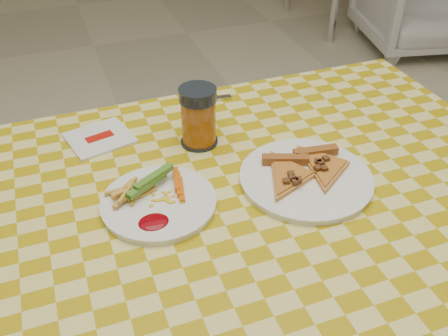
{
  "coord_description": "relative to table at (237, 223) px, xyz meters",
  "views": [
    {
      "loc": [
        -0.28,
        -0.69,
        1.39
      ],
      "look_at": [
        -0.0,
        0.07,
        0.78
      ],
      "focal_mm": 40.0,
      "sensor_mm": 36.0,
      "label": 1
    }
  ],
  "objects": [
    {
      "name": "drink_glass",
      "position": [
        -0.01,
        0.21,
        0.14
      ],
      "size": [
        0.08,
        0.08,
        0.14
      ],
      "color": "black",
      "rests_on": "table"
    },
    {
      "name": "table",
      "position": [
        0.0,
        0.0,
        0.0
      ],
      "size": [
        1.28,
        0.88,
        0.76
      ],
      "color": "silver",
      "rests_on": "ground"
    },
    {
      "name": "plate_right",
      "position": [
        0.15,
        -0.01,
        0.08
      ],
      "size": [
        0.34,
        0.34,
        0.01
      ],
      "primitive_type": "cylinder",
      "rotation": [
        0.0,
        0.0,
        -0.37
      ],
      "color": "white",
      "rests_on": "table"
    },
    {
      "name": "fork",
      "position": [
        0.07,
        0.38,
        0.08
      ],
      "size": [
        0.13,
        0.03,
        0.01
      ],
      "rotation": [
        0.0,
        0.0,
        -0.13
      ],
      "color": "navy",
      "rests_on": "table"
    },
    {
      "name": "plate_left",
      "position": [
        -0.15,
        0.03,
        0.08
      ],
      "size": [
        0.27,
        0.27,
        0.01
      ],
      "primitive_type": "cylinder",
      "rotation": [
        0.0,
        0.0,
        -0.29
      ],
      "color": "white",
      "rests_on": "table"
    },
    {
      "name": "napkin",
      "position": [
        -0.22,
        0.3,
        0.08
      ],
      "size": [
        0.16,
        0.15,
        0.01
      ],
      "rotation": [
        0.0,
        0.0,
        0.24
      ],
      "color": "silver",
      "rests_on": "table"
    },
    {
      "name": "pizza_slices",
      "position": [
        0.15,
        0.01,
        0.09
      ],
      "size": [
        0.24,
        0.21,
        0.02
      ],
      "color": "#C7823D",
      "rests_on": "plate_right"
    },
    {
      "name": "fries_veggies",
      "position": [
        -0.16,
        0.04,
        0.1
      ],
      "size": [
        0.17,
        0.16,
        0.04
      ],
      "color": "#C88C3F",
      "rests_on": "plate_left"
    }
  ]
}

